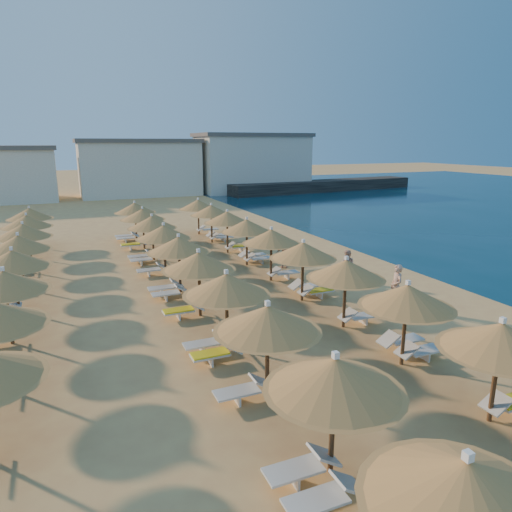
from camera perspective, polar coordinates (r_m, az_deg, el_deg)
name	(u,v)px	position (r m, az deg, el deg)	size (l,w,h in m)	color
ground	(263,310)	(19.30, 0.87, -6.80)	(220.00, 220.00, 0.00)	#E3B063
jetty	(324,186)	(67.69, 8.46, 8.70)	(30.00, 4.00, 1.50)	black
hotel_blocks	(144,167)	(62.64, -13.80, 10.74)	(48.85, 9.79, 8.10)	white
parasol_row_east	(286,244)	(21.36, 3.78, 1.51)	(2.96, 32.57, 2.79)	brown
parasol_row_west	(188,253)	(19.74, -8.50, 0.34)	(2.96, 32.57, 2.79)	brown
parasol_row_inland	(16,251)	(22.46, -27.83, 0.51)	(2.96, 25.99, 2.79)	brown
loungers	(191,291)	(20.82, -8.08, -4.37)	(14.55, 30.20, 0.66)	silver
beachgoer_c	(284,254)	(25.57, 3.56, 0.25)	(0.92, 0.38, 1.57)	tan
beachgoer_b	(347,266)	(23.26, 11.35, -1.29)	(0.80, 0.63, 1.66)	tan
beachgoer_a	(396,287)	(20.12, 17.13, -3.69)	(0.70, 0.46, 1.92)	tan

